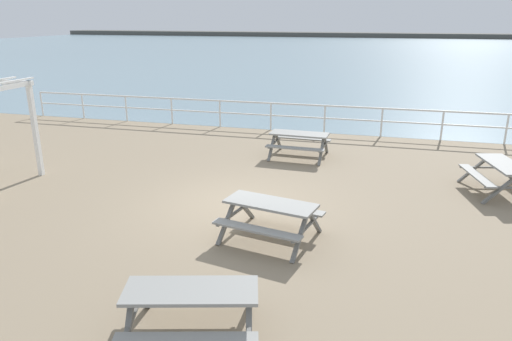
{
  "coord_description": "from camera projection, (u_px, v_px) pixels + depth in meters",
  "views": [
    {
      "loc": [
        3.16,
        -9.95,
        4.25
      ],
      "look_at": [
        0.39,
        0.26,
        0.8
      ],
      "focal_mm": 33.32,
      "sensor_mm": 36.0,
      "label": 1
    }
  ],
  "objects": [
    {
      "name": "ground_plane",
      "position": [
        237.0,
        208.0,
        11.26
      ],
      "size": [
        30.0,
        24.0,
        0.2
      ],
      "primitive_type": "cube",
      "color": "gray"
    },
    {
      "name": "picnic_table_near_right",
      "position": [
        299.0,
        139.0,
        14.85
      ],
      "size": [
        1.86,
        1.61,
        0.8
      ],
      "rotation": [
        0.0,
        0.0,
        -0.04
      ],
      "color": "gray",
      "rests_on": "ground"
    },
    {
      "name": "picnic_table_far_right",
      "position": [
        503.0,
        171.0,
        11.81
      ],
      "size": [
        1.87,
        2.09,
        0.8
      ],
      "rotation": [
        0.0,
        0.0,
        1.8
      ],
      "color": "gray",
      "rests_on": "ground"
    },
    {
      "name": "picnic_table_far_left",
      "position": [
        191.0,
        301.0,
        6.4
      ],
      "size": [
        2.14,
        1.93,
        0.8
      ],
      "rotation": [
        0.0,
        0.0,
        0.27
      ],
      "color": "gray",
      "rests_on": "ground"
    },
    {
      "name": "seaward_railing",
      "position": [
        297.0,
        112.0,
        18.11
      ],
      "size": [
        23.07,
        0.07,
        1.08
      ],
      "color": "white",
      "rests_on": "ground"
    },
    {
      "name": "distant_shoreline",
      "position": [
        374.0,
        37.0,
        99.08
      ],
      "size": [
        142.0,
        6.0,
        1.8
      ],
      "primitive_type": "cube",
      "color": "#4C4C47",
      "rests_on": "ground"
    },
    {
      "name": "picnic_table_near_left",
      "position": [
        271.0,
        211.0,
        9.35
      ],
      "size": [
        2.07,
        1.84,
        0.8
      ],
      "rotation": [
        0.0,
        0.0,
        -0.2
      ],
      "color": "gray",
      "rests_on": "ground"
    },
    {
      "name": "sea_band",
      "position": [
        362.0,
        51.0,
        59.63
      ],
      "size": [
        142.0,
        90.0,
        0.01
      ],
      "primitive_type": "cube",
      "color": "gray",
      "rests_on": "ground"
    }
  ]
}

